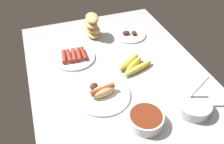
% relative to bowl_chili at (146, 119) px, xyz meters
% --- Properties ---
extents(ground_plane, '(1.20, 0.90, 0.03)m').
position_rel_bowl_chili_xyz_m(ground_plane, '(0.36, -0.01, -0.04)').
color(ground_plane, '#B2B2B7').
extents(bowl_chili, '(0.15, 0.15, 0.05)m').
position_rel_bowl_chili_xyz_m(bowl_chili, '(0.00, 0.00, 0.00)').
color(bowl_chili, white).
rests_on(bowl_chili, ground_plane).
extents(plate_sausages, '(0.23, 0.23, 0.04)m').
position_rel_bowl_chili_xyz_m(plate_sausages, '(0.54, 0.18, -0.02)').
color(plate_sausages, white).
rests_on(plate_sausages, ground_plane).
extents(banana_bunch, '(0.16, 0.21, 0.04)m').
position_rel_bowl_chili_xyz_m(banana_bunch, '(0.35, -0.10, -0.01)').
color(banana_bunch, '#E5D14C').
rests_on(banana_bunch, ground_plane).
extents(plate_grilled_meat, '(0.20, 0.20, 0.03)m').
position_rel_bowl_chili_xyz_m(plate_grilled_meat, '(0.65, -0.20, -0.02)').
color(plate_grilled_meat, white).
rests_on(plate_grilled_meat, ground_plane).
extents(plate_hotdog_assembled, '(0.26, 0.26, 0.06)m').
position_rel_bowl_chili_xyz_m(plate_hotdog_assembled, '(0.21, 0.12, -0.01)').
color(plate_hotdog_assembled, white).
rests_on(plate_hotdog_assembled, ground_plane).
extents(bowl_coleslaw, '(0.15, 0.15, 0.15)m').
position_rel_bowl_chili_xyz_m(bowl_coleslaw, '(-0.01, -0.23, -0.00)').
color(bowl_coleslaw, silver).
rests_on(bowl_coleslaw, ground_plane).
extents(bread_stack, '(0.14, 0.10, 0.14)m').
position_rel_bowl_chili_xyz_m(bread_stack, '(0.73, 0.02, 0.04)').
color(bread_stack, '#DBB77A').
rests_on(bread_stack, ground_plane).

